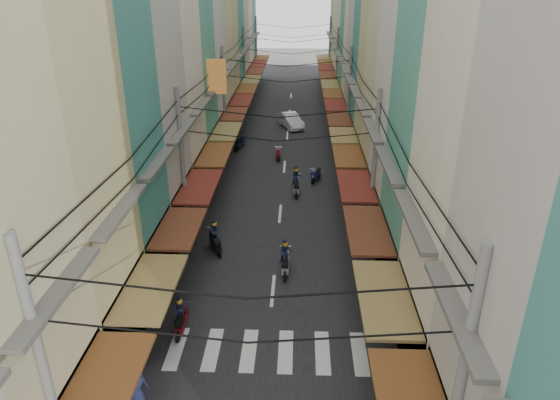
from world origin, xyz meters
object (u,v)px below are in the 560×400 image
(bicycle, at_px, (404,297))
(market_umbrella, at_px, (451,302))
(traffic_sign, at_px, (392,283))
(white_car, at_px, (291,127))

(bicycle, relative_size, market_umbrella, 0.62)
(traffic_sign, bearing_deg, market_umbrella, -29.62)
(bicycle, xyz_separation_m, traffic_sign, (-1.07, -2.14, 2.10))
(bicycle, bearing_deg, white_car, 10.04)
(market_umbrella, bearing_deg, bicycle, 105.49)
(market_umbrella, bearing_deg, white_car, 102.20)
(bicycle, bearing_deg, market_umbrella, -166.27)
(white_car, relative_size, market_umbrella, 1.96)
(bicycle, xyz_separation_m, market_umbrella, (0.90, -3.26, 2.10))
(white_car, bearing_deg, market_umbrella, -99.36)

